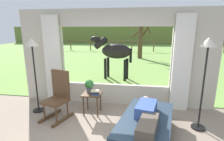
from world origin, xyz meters
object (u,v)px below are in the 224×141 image
recliner_sofa (146,127)px  horse (114,51)px  side_table (92,97)px  potted_plant (89,85)px  book_stack (95,92)px  floor_lamp_left (33,53)px  pasture_tree (141,38)px  floor_lamp_right (207,56)px  rocking_chair (58,95)px  reclining_person (147,114)px

recliner_sofa → horse: (-1.16, 3.93, 0.94)m
side_table → horse: (0.11, 3.11, 0.73)m
side_table → horse: horse is taller
potted_plant → book_stack: size_ratio=1.54×
book_stack → horse: bearing=89.6°
book_stack → floor_lamp_left: floor_lamp_left is taller
recliner_sofa → potted_plant: potted_plant is taller
side_table → book_stack: bearing=-31.4°
horse → pasture_tree: pasture_tree is taller
floor_lamp_left → floor_lamp_right: floor_lamp_right is taller
potted_plant → side_table: bearing=-36.9°
side_table → floor_lamp_right: 2.64m
horse → rocking_chair: bearing=177.9°
floor_lamp_left → floor_lamp_right: 3.77m
reclining_person → potted_plant: size_ratio=4.47×
side_table → reclining_person: bearing=-34.5°
recliner_sofa → book_stack: book_stack is taller
floor_lamp_right → horse: bearing=123.4°
floor_lamp_left → horse: floor_lamp_left is taller
rocking_chair → floor_lamp_left: (-0.67, 0.22, 0.93)m
side_table → potted_plant: potted_plant is taller
recliner_sofa → pasture_tree: (-0.07, 9.39, 1.19)m
potted_plant → floor_lamp_right: bearing=-8.9°
recliner_sofa → rocking_chair: bearing=178.0°
side_table → horse: bearing=87.9°
floor_lamp_left → horse: bearing=64.8°
horse → floor_lamp_right: bearing=-135.0°
rocking_chair → pasture_tree: (1.92, 8.89, 0.86)m
recliner_sofa → side_table: 1.53m
potted_plant → pasture_tree: (1.28, 8.51, 0.71)m
reclining_person → side_table: size_ratio=2.75×
recliner_sofa → floor_lamp_left: bearing=177.0°
rocking_chair → floor_lamp_right: size_ratio=0.59×
recliner_sofa → book_stack: size_ratio=8.93×
recliner_sofa → reclining_person: reclining_person is taller
pasture_tree → potted_plant: bearing=-98.5°
floor_lamp_right → pasture_tree: 8.97m
rocking_chair → horse: 3.58m
floor_lamp_left → horse: 3.55m
reclining_person → horse: horse is taller
side_table → floor_lamp_left: (-1.39, -0.10, 1.05)m
side_table → floor_lamp_right: size_ratio=0.28×
pasture_tree → floor_lamp_left: bearing=-106.6°
side_table → potted_plant: bearing=143.1°
reclining_person → floor_lamp_right: 1.59m
recliner_sofa → pasture_tree: size_ratio=0.62×
potted_plant → pasture_tree: size_ratio=0.11×
reclining_person → potted_plant: potted_plant is taller
recliner_sofa → floor_lamp_right: 1.79m
recliner_sofa → horse: bearing=118.7°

